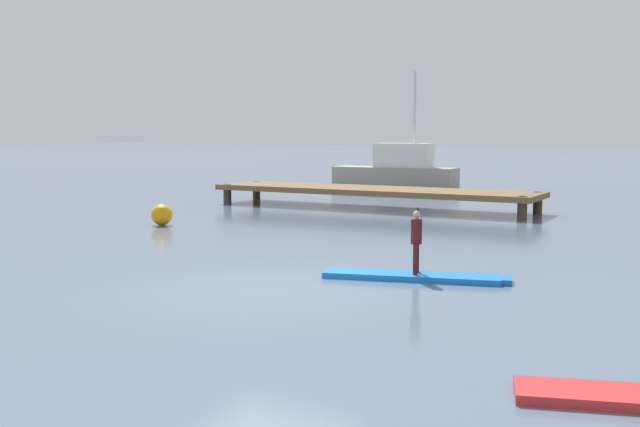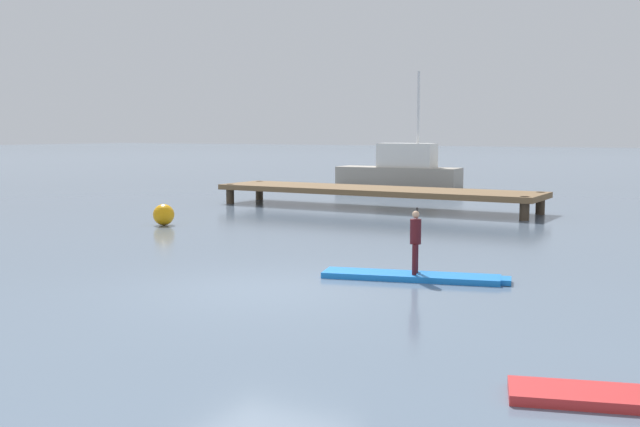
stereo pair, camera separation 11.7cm
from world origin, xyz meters
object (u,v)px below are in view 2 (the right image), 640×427
at_px(paddleboard_near, 415,277).
at_px(mooring_buoy_far, 164,215).
at_px(fishing_boat_green_midground, 401,171).
at_px(paddler_child_solo, 416,239).

distance_m(paddleboard_near, mooring_buoy_far, 9.68).
height_order(paddleboard_near, fishing_boat_green_midground, fishing_boat_green_midground).
bearing_deg(paddler_child_solo, paddleboard_near, -81.88).
bearing_deg(fishing_boat_green_midground, paddleboard_near, -65.57).
height_order(paddler_child_solo, fishing_boat_green_midground, fishing_boat_green_midground).
bearing_deg(fishing_boat_green_midground, mooring_buoy_far, -89.34).
height_order(fishing_boat_green_midground, mooring_buoy_far, fishing_boat_green_midground).
relative_size(paddleboard_near, paddler_child_solo, 2.86).
bearing_deg(paddler_child_solo, mooring_buoy_far, 157.39).
distance_m(paddleboard_near, fishing_boat_green_midground, 22.05).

